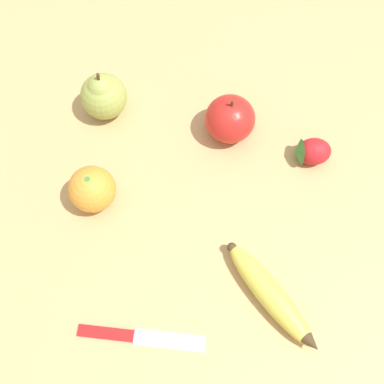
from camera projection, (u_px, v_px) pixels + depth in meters
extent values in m
plane|color=tan|center=(204.00, 199.00, 0.71)|extent=(3.00, 3.00, 0.00)
ellipsoid|color=#DBCC4C|center=(270.00, 294.00, 0.63)|extent=(0.18, 0.09, 0.04)
cone|color=#47331E|center=(312.00, 344.00, 0.60)|extent=(0.03, 0.03, 0.03)
sphere|color=#47331E|center=(232.00, 247.00, 0.66)|extent=(0.01, 0.01, 0.01)
sphere|color=orange|center=(92.00, 189.00, 0.68)|extent=(0.07, 0.07, 0.07)
cylinder|color=#3D8438|center=(87.00, 179.00, 0.65)|extent=(0.01, 0.01, 0.00)
sphere|color=#99A84C|center=(104.00, 96.00, 0.74)|extent=(0.08, 0.08, 0.08)
sphere|color=#99A84C|center=(102.00, 89.00, 0.73)|extent=(0.05, 0.05, 0.05)
cylinder|color=#4C3319|center=(98.00, 77.00, 0.70)|extent=(0.01, 0.01, 0.02)
ellipsoid|color=red|center=(314.00, 151.00, 0.72)|extent=(0.06, 0.07, 0.04)
cone|color=#3D8438|center=(298.00, 152.00, 0.72)|extent=(0.04, 0.02, 0.04)
ellipsoid|color=red|center=(230.00, 119.00, 0.73)|extent=(0.08, 0.08, 0.07)
cylinder|color=#4C3319|center=(232.00, 103.00, 0.69)|extent=(0.00, 0.00, 0.01)
cube|color=silver|center=(169.00, 340.00, 0.62)|extent=(0.06, 0.10, 0.00)
cube|color=red|center=(106.00, 333.00, 0.62)|extent=(0.05, 0.08, 0.01)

